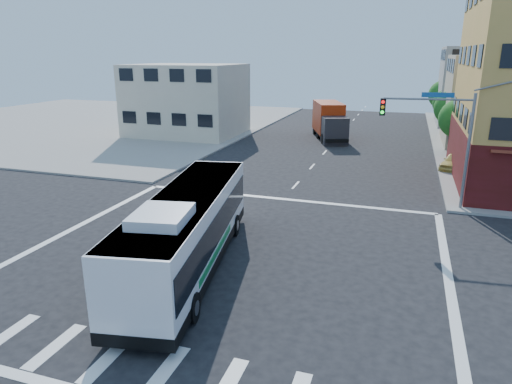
% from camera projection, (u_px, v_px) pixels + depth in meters
% --- Properties ---
extents(ground, '(120.00, 120.00, 0.00)m').
position_uv_depth(ground, '(231.00, 258.00, 21.21)').
color(ground, black).
rests_on(ground, ground).
extents(sidewalk_nw, '(50.00, 50.00, 0.15)m').
position_uv_depth(sidewalk_nw, '(88.00, 122.00, 63.47)').
color(sidewalk_nw, gray).
rests_on(sidewalk_nw, ground).
extents(building_east_near, '(12.06, 10.06, 9.00)m').
position_uv_depth(building_east_near, '(510.00, 102.00, 45.71)').
color(building_east_near, tan).
rests_on(building_east_near, ground).
extents(building_east_far, '(12.06, 10.06, 10.00)m').
position_uv_depth(building_east_far, '(490.00, 87.00, 58.29)').
color(building_east_far, '#9C9D98').
rests_on(building_east_far, ground).
extents(building_west, '(12.06, 10.06, 8.00)m').
position_uv_depth(building_west, '(187.00, 100.00, 52.39)').
color(building_west, beige).
rests_on(building_west, ground).
extents(signal_mast_ne, '(7.91, 1.13, 8.07)m').
position_uv_depth(signal_mast_ne, '(439.00, 128.00, 26.70)').
color(signal_mast_ne, slate).
rests_on(signal_mast_ne, ground).
extents(street_tree_a, '(3.60, 3.60, 5.53)m').
position_uv_depth(street_tree_a, '(460.00, 116.00, 41.99)').
color(street_tree_a, '#3A2615').
rests_on(street_tree_a, ground).
extents(street_tree_b, '(3.80, 3.80, 5.79)m').
position_uv_depth(street_tree_b, '(453.00, 106.00, 49.22)').
color(street_tree_b, '#3A2615').
rests_on(street_tree_b, ground).
extents(street_tree_c, '(3.40, 3.40, 5.29)m').
position_uv_depth(street_tree_c, '(448.00, 101.00, 56.57)').
color(street_tree_c, '#3A2615').
rests_on(street_tree_c, ground).
extents(street_tree_d, '(4.00, 4.00, 6.03)m').
position_uv_depth(street_tree_d, '(444.00, 93.00, 63.72)').
color(street_tree_d, '#3A2615').
rests_on(street_tree_d, ground).
extents(transit_bus, '(4.95, 13.04, 3.78)m').
position_uv_depth(transit_bus, '(188.00, 230.00, 19.69)').
color(transit_bus, black).
rests_on(transit_bus, ground).
extents(box_truck, '(5.33, 9.10, 3.95)m').
position_uv_depth(box_truck, '(330.00, 122.00, 50.41)').
color(box_truck, '#24242A').
rests_on(box_truck, ground).
extents(parked_car, '(3.06, 4.48, 1.42)m').
position_uv_depth(parked_car, '(456.00, 161.00, 37.20)').
color(parked_car, '#DFC75D').
rests_on(parked_car, ground).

